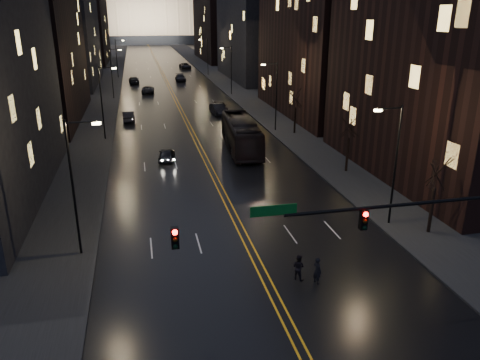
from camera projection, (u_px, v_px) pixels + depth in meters
ground at (290, 327)px, 23.58m from camera, size 900.00×900.00×0.00m
road at (158, 64)px, 143.13m from camera, size 20.00×320.00×0.02m
sidewalk_left at (111, 65)px, 140.30m from camera, size 8.00×320.00×0.16m
sidewalk_right at (203, 63)px, 145.91m from camera, size 8.00×320.00×0.16m
center_line at (158, 64)px, 143.12m from camera, size 0.62×320.00×0.01m
building_left_mid at (26, 20)px, 64.30m from camera, size 12.00×30.00×28.00m
building_left_far at (66, 37)px, 100.60m from camera, size 12.00×34.00×20.00m
building_left_dist at (85, 23)px, 144.07m from camera, size 12.00×40.00×24.00m
building_right_near at (448, 47)px, 42.13m from camera, size 12.00×26.00×24.00m
building_right_mid at (255, 22)px, 108.00m from camera, size 12.00×34.00×26.00m
building_right_dist at (219, 25)px, 152.82m from camera, size 12.00×40.00×22.00m
capitol at (144, 8)px, 247.70m from camera, size 90.00×50.00×58.50m
traffic_signal at (408, 225)px, 23.03m from camera, size 17.29×0.45×7.00m
streetlamp_right_near at (394, 160)px, 33.22m from camera, size 2.13×0.25×9.00m
streetlamp_left_near at (75, 182)px, 28.89m from camera, size 2.13×0.25×9.00m
streetlamp_right_mid at (275, 93)px, 60.81m from camera, size 2.13×0.25×9.00m
streetlamp_left_mid at (103, 99)px, 56.48m from camera, size 2.13×0.25×9.00m
streetlamp_right_far at (230, 68)px, 88.40m from camera, size 2.13×0.25×9.00m
streetlamp_left_far at (112, 71)px, 84.07m from camera, size 2.13×0.25×9.00m
streetlamp_right_dist at (207, 55)px, 115.99m from camera, size 2.13×0.25×9.00m
streetlamp_left_dist at (117, 56)px, 111.66m from camera, size 2.13×0.25×9.00m
tree_right_near at (437, 174)px, 32.01m from camera, size 2.40×2.40×6.65m
tree_right_mid at (349, 128)px, 44.89m from camera, size 2.40×2.40×6.65m
tree_right_far at (296, 99)px, 59.60m from camera, size 2.40×2.40×6.65m
bus at (241, 134)px, 53.46m from camera, size 4.08×13.47×3.70m
oncoming_car_a at (167, 154)px, 49.85m from camera, size 2.14×4.25×1.39m
oncoming_car_b at (128, 116)px, 67.92m from camera, size 1.86×4.69×1.52m
oncoming_car_c at (148, 89)px, 91.93m from camera, size 2.63×5.13×1.38m
oncoming_car_d at (134, 80)px, 104.36m from camera, size 2.43×5.27×1.49m
receding_car_a at (218, 109)px, 72.37m from camera, size 2.13×5.14×1.65m
receding_car_b at (220, 106)px, 75.02m from camera, size 2.19×4.88×1.63m
receding_car_c at (180, 78)px, 107.57m from camera, size 2.19×5.37×1.56m
receding_car_d at (185, 66)px, 131.84m from camera, size 3.16×5.87×1.56m
pedestrian_a at (317, 271)px, 27.12m from camera, size 0.57×0.70×1.67m
pedestrian_b at (298, 267)px, 27.56m from camera, size 0.84×0.87×1.61m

